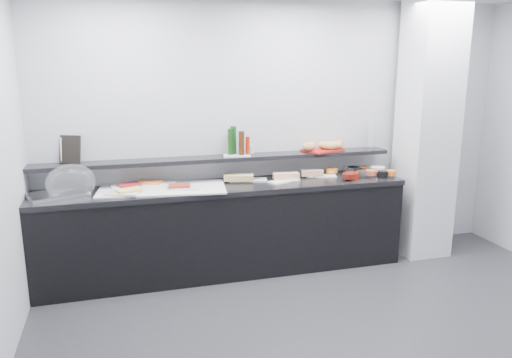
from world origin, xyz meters
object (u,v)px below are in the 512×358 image
object	(u,v)px
framed_print	(70,149)
bread_tray	(323,150)
cloche_base	(58,195)
sandwich_plate_mid	(284,181)
condiment_tray	(237,155)
carafe	(371,135)

from	to	relation	value
framed_print	bread_tray	distance (m)	2.53
cloche_base	bread_tray	distance (m)	2.66
sandwich_plate_mid	condiment_tray	world-z (taller)	condiment_tray
bread_tray	condiment_tray	bearing A→B (deg)	160.63
condiment_tray	bread_tray	distance (m)	0.95
framed_print	carafe	world-z (taller)	carafe
framed_print	condiment_tray	xyz separation A→B (m)	(1.58, -0.08, -0.12)
framed_print	condiment_tray	size ratio (longest dim) A/B	0.96
carafe	framed_print	bearing A→B (deg)	179.17
cloche_base	sandwich_plate_mid	world-z (taller)	cloche_base
carafe	cloche_base	bearing A→B (deg)	-175.89
carafe	bread_tray	bearing A→B (deg)	179.67
framed_print	bread_tray	size ratio (longest dim) A/B	0.66
cloche_base	carafe	bearing A→B (deg)	-15.54
cloche_base	framed_print	world-z (taller)	framed_print
cloche_base	carafe	world-z (taller)	carafe
cloche_base	sandwich_plate_mid	distance (m)	2.12
cloche_base	framed_print	distance (m)	0.47
condiment_tray	carafe	bearing A→B (deg)	9.88
sandwich_plate_mid	framed_print	size ratio (longest dim) A/B	1.22
framed_print	condiment_tray	bearing A→B (deg)	20.86
bread_tray	carafe	xyz separation A→B (m)	(0.56, -0.00, 0.14)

